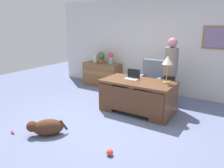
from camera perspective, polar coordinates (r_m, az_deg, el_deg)
name	(u,v)px	position (r m, az deg, el deg)	size (l,w,h in m)	color
ground_plane	(108,122)	(4.63, -1.04, -9.99)	(12.00, 12.00, 0.00)	slate
back_wall	(158,46)	(6.53, 11.86, 9.60)	(7.00, 0.16, 2.70)	silver
desk	(137,96)	(5.04, 6.57, -3.01)	(1.64, 0.85, 0.75)	brown
credenza	(102,74)	(7.20, -2.65, 2.57)	(1.26, 0.50, 0.75)	brown
armchair	(151,83)	(5.79, 10.14, 0.20)	(0.60, 0.59, 1.08)	slate
person_standing	(170,72)	(5.39, 15.03, 2.97)	(0.32, 0.32, 1.68)	#262323
dog_lying	(46,127)	(4.27, -16.86, -10.75)	(0.62, 0.60, 0.30)	#472819
laptop	(132,77)	(5.11, 5.39, 1.96)	(0.32, 0.22, 0.22)	#B2B5BA
desk_lamp	(167,62)	(4.79, 14.33, 5.62)	(0.22, 0.22, 0.59)	#9E8447
vase_with_flowers	(111,57)	(6.89, -0.30, 7.05)	(0.17, 0.17, 0.38)	#91A6A6
vase_empty	(95,58)	(7.25, -4.43, 6.73)	(0.13, 0.13, 0.27)	silver
potted_plant	(101,57)	(7.10, -2.88, 7.10)	(0.24, 0.24, 0.36)	brown
dog_toy_ball	(110,152)	(3.57, -0.58, -17.46)	(0.11, 0.11, 0.11)	#E53F33
dog_toy_bone	(13,132)	(4.61, -24.61, -11.31)	(0.15, 0.05, 0.05)	#D8338C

